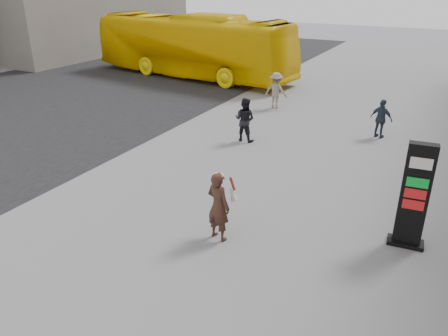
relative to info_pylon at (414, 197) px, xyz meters
The scene contains 8 objects.
ground 4.84m from the info_pylon, 161.23° to the right, with size 100.00×100.00×0.00m, color #9E9EA3.
road 17.82m from the info_pylon, 168.67° to the left, with size 16.00×60.00×0.01m, color black.
info_pylon is the anchor object (origin of this frame).
woman 4.33m from the info_pylon, 155.69° to the right, with size 0.74×0.70×1.70m.
bus 19.39m from the info_pylon, 136.42° to the left, with size 3.07×13.10×3.65m, color yellow.
pedestrian_a 7.76m from the info_pylon, 144.24° to the left, with size 0.79×0.62×1.63m, color black.
pedestrian_b 11.49m from the info_pylon, 126.96° to the left, with size 1.07×0.61×1.65m, color gray.
pedestrian_c 7.49m from the info_pylon, 104.52° to the left, with size 0.87×0.36×1.49m, color #2B3947.
Camera 1 is at (4.74, -7.97, 5.69)m, focal length 35.00 mm.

